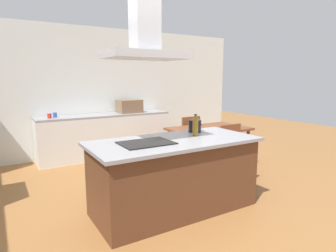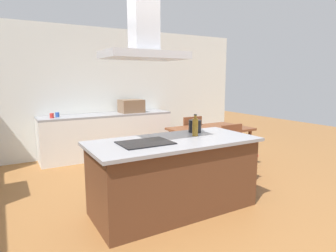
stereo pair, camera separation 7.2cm
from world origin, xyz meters
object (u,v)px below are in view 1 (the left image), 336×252
Objects in this scene: countertop_microwave at (129,106)px; dining_table at (209,132)px; chair_facing_back_wall at (188,135)px; coffee_mug_blue at (55,115)px; olive_oil_bottle at (195,127)px; chair_facing_island at (234,148)px; coffee_mug_red at (49,116)px; tea_kettle at (195,126)px; range_hood at (145,35)px; cooktop at (146,143)px.

countertop_microwave reaches higher than dining_table.
coffee_mug_blue is at bearing 154.33° from chair_facing_back_wall.
olive_oil_bottle reaches higher than chair_facing_island.
countertop_microwave reaches higher than coffee_mug_red.
chair_facing_back_wall is at bearing -25.67° from coffee_mug_blue.
chair_facing_island is at bearing 10.62° from tea_kettle.
range_hood is at bearing -80.51° from coffee_mug_blue.
olive_oil_bottle is 3.14× the size of coffee_mug_blue.
countertop_microwave is at bearing 70.05° from range_hood.
coffee_mug_blue is at bearing 133.56° from chair_facing_island.
coffee_mug_red is at bearing 157.26° from chair_facing_back_wall.
olive_oil_bottle is 0.32× the size of chair_facing_back_wall.
coffee_mug_blue is 3.17m from range_hood.
coffee_mug_red reaches higher than chair_facing_island.
chair_facing_island is (0.00, -0.67, -0.16)m from dining_table.
countertop_microwave reaches higher than chair_facing_island.
chair_facing_island is at bearing -43.93° from coffee_mug_red.
cooktop is at bearing -80.51° from coffee_mug_blue.
dining_table is (1.84, 1.13, -0.24)m from cooktop.
olive_oil_bottle is 0.20× the size of dining_table.
coffee_mug_blue is 0.10× the size of chair_facing_back_wall.
coffee_mug_red reaches higher than chair_facing_back_wall.
countertop_microwave is 1.65m from coffee_mug_red.
range_hood is (0.60, -2.82, 1.16)m from coffee_mug_red.
tea_kettle is 0.46× the size of countertop_microwave.
olive_oil_bottle is at bearing -66.58° from coffee_mug_blue.
dining_table is at bearing -37.45° from coffee_mug_blue.
olive_oil_bottle reaches higher than coffee_mug_red.
cooktop is 1.20× the size of countertop_microwave.
cooktop is 0.76m from olive_oil_bottle.
countertop_microwave is 5.56× the size of coffee_mug_blue.
coffee_mug_red is at bearing -177.75° from countertop_microwave.
cooktop is 1.94m from chair_facing_island.
chair_facing_island is at bearing 14.02° from cooktop.
chair_facing_island is at bearing 19.89° from olive_oil_bottle.
coffee_mug_red is (-1.50, 2.53, -0.04)m from tea_kettle.
olive_oil_bottle is (-0.15, -0.22, 0.03)m from tea_kettle.
coffee_mug_red is at bearing -140.01° from coffee_mug_blue.
chair_facing_back_wall is at bearing 90.00° from chair_facing_island.
coffee_mug_red reaches higher than cooktop.
coffee_mug_red is (-1.65, -0.06, -0.09)m from countertop_microwave.
cooktop is 1.20m from range_hood.
coffee_mug_blue is at bearing 99.49° from range_hood.
olive_oil_bottle reaches higher than countertop_microwave.
countertop_microwave is 0.36× the size of dining_table.
dining_table is (2.33, -1.79, -0.28)m from coffee_mug_blue.
chair_facing_island is (2.44, -2.35, -0.44)m from coffee_mug_red.
coffee_mug_red is at bearing 116.09° from olive_oil_bottle.
range_hood reaches higher than dining_table.
tea_kettle is at bearing -59.33° from coffee_mug_red.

